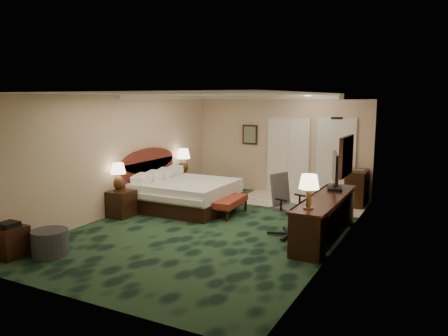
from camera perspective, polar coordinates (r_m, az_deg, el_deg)
The scene contains 26 objects.
floor at distance 9.09m, azimuth -1.06°, elevation -7.66°, with size 5.00×7.50×0.00m, color black.
ceiling at distance 8.71m, azimuth -1.12°, elevation 9.61°, with size 5.00×7.50×0.00m, color white.
wall_back at distance 12.20m, azimuth 7.34°, elevation 3.04°, with size 5.00×0.00×2.70m, color beige.
wall_front at distance 5.84m, azimuth -18.96°, elevation -3.98°, with size 5.00×0.00×2.70m, color beige.
wall_left at distance 10.22m, azimuth -13.52°, elevation 1.69°, with size 0.00×7.50×2.70m, color beige.
wall_right at distance 7.93m, azimuth 15.01°, elevation -0.44°, with size 0.00×7.50×2.70m, color beige.
crown_molding at distance 8.70m, azimuth -1.12°, elevation 9.28°, with size 5.00×7.50×0.10m, color silver, non-canonical shape.
tile_patch at distance 11.35m, azimuth 10.00°, elevation -4.37°, with size 3.20×1.70×0.01m, color beige.
headboard at distance 11.04m, azimuth -9.77°, elevation -1.06°, with size 0.12×2.00×1.40m, color #4B120B, non-canonical shape.
entry_door at distance 11.77m, azimuth 14.36°, elevation 1.14°, with size 1.02×0.06×2.18m, color silver.
closet_doors at distance 12.11m, azimuth 8.36°, elevation 1.54°, with size 1.20×0.06×2.10m, color silver.
wall_art at distance 12.48m, azimuth 3.41°, elevation 4.38°, with size 0.45×0.06×0.55m, color #4C685F.
wall_mirror at distance 8.49m, azimuth 15.68°, elevation 1.51°, with size 0.05×0.95×0.75m, color white.
bed at distance 10.50m, azimuth -4.94°, elevation -3.52°, with size 2.11×1.95×0.67m, color silver.
nightstand_near at distance 10.03m, azimuth -13.25°, elevation -4.57°, with size 0.47×0.54×0.59m, color black.
nightstand_far at distance 12.07m, azimuth -5.28°, elevation -2.13°, with size 0.45×0.51×0.56m, color black.
lamp_near at distance 9.91m, azimuth -13.63°, elevation -1.16°, with size 0.33×0.33×0.62m, color black, non-canonical shape.
lamp_far at distance 12.01m, azimuth -5.32°, elevation 0.85°, with size 0.37×0.37×0.70m, color black, non-canonical shape.
bed_bench at distance 9.89m, azimuth 0.89°, elevation -5.09°, with size 0.40×1.16×0.39m, color maroon.
ottoman at distance 8.02m, azimuth -21.76°, elevation -9.03°, with size 0.60×0.60×0.43m, color #28282F.
side_table at distance 8.19m, azimuth -26.20°, elevation -8.64°, with size 0.48×0.48×0.51m, color black.
desk at distance 8.47m, azimuth 13.05°, elevation -6.35°, with size 0.60×2.77×0.80m, color black.
tv at distance 9.02m, azimuth 14.31°, elevation -0.44°, with size 0.08×0.96×0.74m, color black.
desk_lamp at distance 7.36m, azimuth 11.02°, elevation -3.05°, with size 0.34×0.34×0.59m, color black, non-canonical shape.
desk_chair at distance 8.43m, azimuth 8.68°, elevation -4.90°, with size 0.70×0.65×1.19m, color #47494F, non-canonical shape.
minibar at distance 11.24m, azimuth 16.96°, elevation -2.51°, with size 0.46×0.83×0.88m, color black.
Camera 1 is at (4.15, -7.65, 2.62)m, focal length 35.00 mm.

